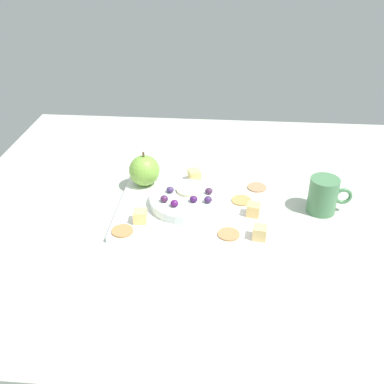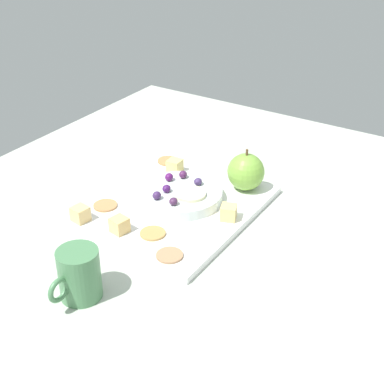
{
  "view_description": "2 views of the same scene",
  "coord_description": "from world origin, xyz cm",
  "px_view_note": "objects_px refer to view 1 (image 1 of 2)",
  "views": [
    {
      "loc": [
        3.43,
        -89.1,
        60.07
      ],
      "look_at": [
        -3.54,
        -5.29,
        8.78
      ],
      "focal_mm": 42.23,
      "sensor_mm": 36.0,
      "label": 1
    },
    {
      "loc": [
        73.13,
        49.04,
        60.25
      ],
      "look_at": [
        -4.17,
        -0.5,
        7.55
      ],
      "focal_mm": 52.85,
      "sensor_mm": 36.0,
      "label": 2
    }
  ],
  "objects_px": {
    "cheese_cube_3": "(140,216)",
    "cracker_1": "(229,234)",
    "cheese_cube_1": "(253,210)",
    "cracker_2": "(122,231)",
    "grape_4": "(170,190)",
    "cheese_cube_0": "(194,175)",
    "platter": "(196,207)",
    "cheese_cube_2": "(260,233)",
    "cracker_3": "(241,200)",
    "grape_5": "(194,199)",
    "serving_dish": "(186,201)",
    "cracker_0": "(257,187)",
    "grape_3": "(208,191)",
    "cup": "(324,195)",
    "apple_slice_0": "(189,190)",
    "apple_whole": "(144,171)",
    "grape_2": "(164,199)",
    "grape_0": "(206,199)",
    "grape_1": "(174,203)"
  },
  "relations": [
    {
      "from": "apple_slice_0",
      "to": "apple_whole",
      "type": "bearing_deg",
      "value": 153.0
    },
    {
      "from": "cracker_0",
      "to": "grape_2",
      "type": "bearing_deg",
      "value": -152.04
    },
    {
      "from": "cracker_1",
      "to": "grape_4",
      "type": "bearing_deg",
      "value": 137.71
    },
    {
      "from": "platter",
      "to": "cheese_cube_3",
      "type": "distance_m",
      "value": 0.14
    },
    {
      "from": "grape_5",
      "to": "apple_slice_0",
      "type": "bearing_deg",
      "value": 106.65
    },
    {
      "from": "cheese_cube_1",
      "to": "cracker_2",
      "type": "height_order",
      "value": "cheese_cube_1"
    },
    {
      "from": "grape_2",
      "to": "grape_4",
      "type": "height_order",
      "value": "grape_2"
    },
    {
      "from": "cracker_0",
      "to": "cracker_2",
      "type": "xyz_separation_m",
      "value": [
        -0.28,
        -0.2,
        0.0
      ]
    },
    {
      "from": "cheese_cube_1",
      "to": "cracker_0",
      "type": "xyz_separation_m",
      "value": [
        0.01,
        0.12,
        -0.01
      ]
    },
    {
      "from": "cup",
      "to": "cracker_1",
      "type": "bearing_deg",
      "value": -148.63
    },
    {
      "from": "cracker_0",
      "to": "grape_1",
      "type": "xyz_separation_m",
      "value": [
        -0.18,
        -0.13,
        0.03
      ]
    },
    {
      "from": "grape_1",
      "to": "grape_4",
      "type": "bearing_deg",
      "value": 106.06
    },
    {
      "from": "cracker_2",
      "to": "grape_1",
      "type": "distance_m",
      "value": 0.13
    },
    {
      "from": "cracker_0",
      "to": "cup",
      "type": "height_order",
      "value": "cup"
    },
    {
      "from": "cheese_cube_1",
      "to": "grape_4",
      "type": "relative_size",
      "value": 1.59
    },
    {
      "from": "cracker_3",
      "to": "grape_5",
      "type": "xyz_separation_m",
      "value": [
        -0.11,
        -0.04,
        0.03
      ]
    },
    {
      "from": "serving_dish",
      "to": "cheese_cube_2",
      "type": "height_order",
      "value": "cheese_cube_2"
    },
    {
      "from": "cheese_cube_3",
      "to": "apple_slice_0",
      "type": "xyz_separation_m",
      "value": [
        0.1,
        0.1,
        0.01
      ]
    },
    {
      "from": "cheese_cube_1",
      "to": "cheese_cube_2",
      "type": "height_order",
      "value": "same"
    },
    {
      "from": "cheese_cube_2",
      "to": "grape_5",
      "type": "height_order",
      "value": "grape_5"
    },
    {
      "from": "grape_2",
      "to": "cracker_3",
      "type": "bearing_deg",
      "value": 15.99
    },
    {
      "from": "apple_slice_0",
      "to": "grape_5",
      "type": "bearing_deg",
      "value": -73.35
    },
    {
      "from": "cheese_cube_1",
      "to": "cheese_cube_3",
      "type": "relative_size",
      "value": 1.0
    },
    {
      "from": "cheese_cube_3",
      "to": "grape_3",
      "type": "xyz_separation_m",
      "value": [
        0.14,
        0.09,
        0.01
      ]
    },
    {
      "from": "platter",
      "to": "cheese_cube_2",
      "type": "distance_m",
      "value": 0.18
    },
    {
      "from": "cracker_3",
      "to": "grape_2",
      "type": "height_order",
      "value": "grape_2"
    },
    {
      "from": "cheese_cube_0",
      "to": "cracker_0",
      "type": "xyz_separation_m",
      "value": [
        0.15,
        -0.03,
        -0.01
      ]
    },
    {
      "from": "apple_slice_0",
      "to": "cheese_cube_2",
      "type": "bearing_deg",
      "value": -41.77
    },
    {
      "from": "serving_dish",
      "to": "cracker_3",
      "type": "xyz_separation_m",
      "value": [
        0.13,
        0.03,
        -0.01
      ]
    },
    {
      "from": "cheese_cube_0",
      "to": "serving_dish",
      "type": "bearing_deg",
      "value": -95.29
    },
    {
      "from": "cracker_2",
      "to": "grape_0",
      "type": "bearing_deg",
      "value": 29.26
    },
    {
      "from": "cheese_cube_1",
      "to": "cracker_0",
      "type": "relative_size",
      "value": 0.61
    },
    {
      "from": "serving_dish",
      "to": "grape_4",
      "type": "bearing_deg",
      "value": 155.65
    },
    {
      "from": "cracker_2",
      "to": "cracker_3",
      "type": "bearing_deg",
      "value": 29.31
    },
    {
      "from": "apple_whole",
      "to": "grape_3",
      "type": "bearing_deg",
      "value": -22.92
    },
    {
      "from": "cheese_cube_3",
      "to": "cracker_1",
      "type": "bearing_deg",
      "value": -9.63
    },
    {
      "from": "cracker_1",
      "to": "cracker_2",
      "type": "bearing_deg",
      "value": -178.22
    },
    {
      "from": "cheese_cube_0",
      "to": "cracker_1",
      "type": "distance_m",
      "value": 0.24
    },
    {
      "from": "cracker_0",
      "to": "cracker_3",
      "type": "xyz_separation_m",
      "value": [
        -0.04,
        -0.06,
        0.0
      ]
    },
    {
      "from": "cracker_3",
      "to": "apple_slice_0",
      "type": "bearing_deg",
      "value": 179.37
    },
    {
      "from": "cracker_1",
      "to": "cheese_cube_2",
      "type": "bearing_deg",
      "value": -4.77
    },
    {
      "from": "grape_5",
      "to": "apple_whole",
      "type": "bearing_deg",
      "value": 140.8
    },
    {
      "from": "cheese_cube_0",
      "to": "grape_3",
      "type": "height_order",
      "value": "grape_3"
    },
    {
      "from": "cracker_3",
      "to": "cheese_cube_3",
      "type": "bearing_deg",
      "value": -155.18
    },
    {
      "from": "cheese_cube_0",
      "to": "cracker_2",
      "type": "bearing_deg",
      "value": -120.25
    },
    {
      "from": "cracker_1",
      "to": "grape_3",
      "type": "bearing_deg",
      "value": 111.95
    },
    {
      "from": "cracker_0",
      "to": "cheese_cube_0",
      "type": "bearing_deg",
      "value": 170.59
    },
    {
      "from": "cracker_3",
      "to": "grape_4",
      "type": "distance_m",
      "value": 0.17
    },
    {
      "from": "serving_dish",
      "to": "cheese_cube_0",
      "type": "distance_m",
      "value": 0.11
    },
    {
      "from": "serving_dish",
      "to": "grape_3",
      "type": "relative_size",
      "value": 9.35
    }
  ]
}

